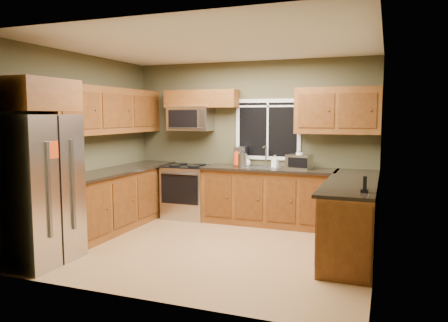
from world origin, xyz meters
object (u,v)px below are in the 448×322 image
Objects in this scene: coffee_maker at (241,157)px; kettle at (242,159)px; range at (188,191)px; cordless_phone at (365,188)px; microwave at (190,119)px; paper_towel_roll at (299,161)px; soap_bottle_a at (237,157)px; soap_bottle_c at (246,161)px; soap_bottle_b at (275,161)px; refrigerator at (37,190)px; toaster_oven at (299,162)px.

kettle is (0.07, -0.10, -0.02)m from coffee_maker.
cordless_phone is (3.03, -1.81, 0.53)m from range.
microwave reaches higher than range.
paper_towel_roll is at bearing 2.08° from range.
soap_bottle_a is 1.79× the size of soap_bottle_c.
coffee_maker is 0.60m from soap_bottle_b.
kettle is at bearing -169.98° from soap_bottle_b.
range is at bearing -172.55° from coffee_maker.
refrigerator is 9.02× the size of soap_bottle_b.
kettle is 0.54m from soap_bottle_b.
soap_bottle_a is 0.64m from soap_bottle_b.
paper_towel_roll is at bearing 120.10° from cordless_phone.
coffee_maker reaches higher than cordless_phone.
range is 5.31× the size of soap_bottle_c.
refrigerator is at bearing -119.27° from coffee_maker.
soap_bottle_a is at bearing 60.42° from refrigerator.
cordless_phone is at bearing 14.42° from refrigerator.
soap_bottle_b is (2.22, 2.88, 0.14)m from refrigerator.
microwave is at bearing 90.02° from range.
kettle is at bearing -6.68° from microwave.
refrigerator is 6.37× the size of paper_towel_roll.
microwave is 1.13m from coffee_maker.
soap_bottle_b is (1.53, -0.02, -0.69)m from microwave.
coffee_maker reaches higher than soap_bottle_c.
microwave reaches higher than soap_bottle_a.
coffee_maker is (1.62, 2.89, 0.19)m from refrigerator.
range is at bearing -175.75° from soap_bottle_c.
refrigerator is 9.87× the size of cordless_phone.
range is at bearing 149.10° from cordless_phone.
kettle is 0.11m from soap_bottle_a.
refrigerator is at bearing -133.55° from toaster_oven.
cordless_phone is (2.13, -1.84, -0.10)m from soap_bottle_a.
refrigerator is 3.26m from kettle.
coffee_maker is 2.86m from cordless_phone.
refrigerator is at bearing -121.41° from soap_bottle_c.
range is 1.19m from soap_bottle_c.
soap_bottle_c is at bearing 58.59° from refrigerator.
range is 1.64m from soap_bottle_b.
paper_towel_roll is 1.55× the size of cordless_phone.
cordless_phone is (1.09, -1.88, -0.07)m from paper_towel_roll.
soap_bottle_b is at bearing 127.91° from cordless_phone.
refrigerator is 1.92× the size of range.
range is 2.04m from toaster_oven.
range is 2.98× the size of soap_bottle_a.
soap_bottle_b is (0.60, -0.01, -0.05)m from coffee_maker.
coffee_maker is 1.61× the size of soap_bottle_b.
paper_towel_roll reaches higher than cordless_phone.
soap_bottle_c is at bearing 17.64° from soap_bottle_a.
refrigerator is 3.34m from soap_bottle_c.
microwave is at bearing 173.30° from soap_bottle_a.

